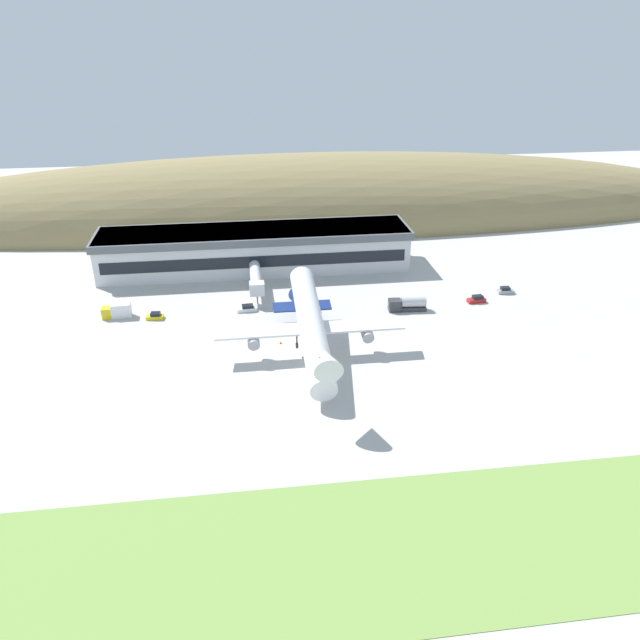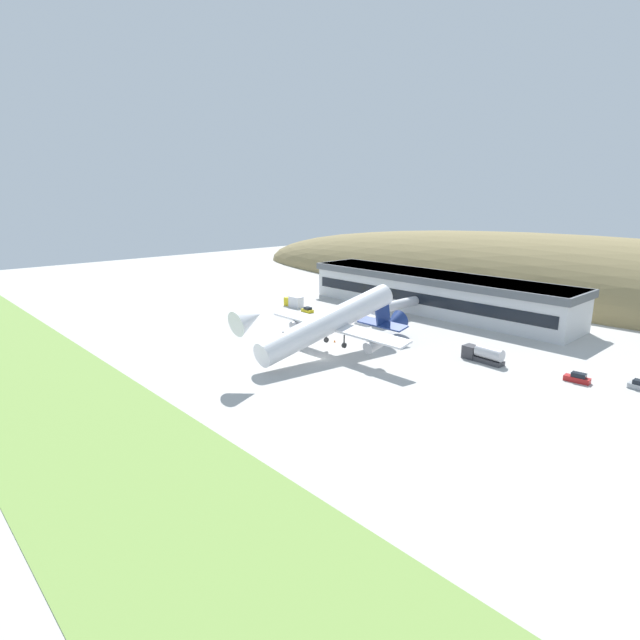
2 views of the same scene
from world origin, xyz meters
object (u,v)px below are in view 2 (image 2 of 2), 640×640
cargo_airplane (333,322)px  service_car_0 (364,322)px  service_car_2 (307,310)px  traffic_cone_0 (335,341)px  service_car_3 (577,378)px  box_truck (294,302)px  terminal_building (434,290)px  fuel_truck (484,354)px  jetway_0 (394,306)px

cargo_airplane → service_car_0: cargo_airplane is taller
service_car_2 → traffic_cone_0: (26.30, -15.14, -0.32)m
service_car_3 → box_truck: box_truck is taller
terminal_building → box_truck: size_ratio=12.55×
service_car_3 → traffic_cone_0: size_ratio=7.45×
fuel_truck → traffic_cone_0: 31.88m
terminal_building → jetway_0: (-0.54, -16.76, -2.02)m
service_car_3 → service_car_0: bearing=177.4°
service_car_3 → fuel_truck: fuel_truck is taller
jetway_0 → traffic_cone_0: (3.75, -25.42, -3.71)m
box_truck → jetway_0: bearing=15.2°
terminal_building → traffic_cone_0: 42.69m
terminal_building → box_truck: bearing=-141.2°
service_car_2 → service_car_3: service_car_3 is taller
service_car_2 → traffic_cone_0: size_ratio=6.53×
cargo_airplane → service_car_2: size_ratio=12.27×
cargo_airplane → traffic_cone_0: cargo_airplane is taller
service_car_2 → traffic_cone_0: bearing=-29.9°
service_car_0 → fuel_truck: fuel_truck is taller
service_car_0 → traffic_cone_0: bearing=-69.2°
cargo_airplane → box_truck: 46.40m
cargo_airplane → fuel_truck: 30.47m
jetway_0 → traffic_cone_0: jetway_0 is taller
jetway_0 → box_truck: bearing=-164.8°
traffic_cone_0 → service_car_3: bearing=16.9°
service_car_0 → fuel_truck: (35.79, -4.50, 0.95)m
terminal_building → service_car_0: bearing=-96.8°
service_car_0 → fuel_truck: size_ratio=0.54×
traffic_cone_0 → terminal_building: bearing=94.4°
cargo_airplane → service_car_3: (41.00, 20.07, -5.90)m
jetway_0 → service_car_3: jetway_0 is taller
terminal_building → service_car_2: 35.97m
service_car_2 → service_car_0: bearing=3.9°
service_car_3 → traffic_cone_0: 48.53m
jetway_0 → traffic_cone_0: size_ratio=28.26×
terminal_building → box_truck: 40.36m
box_truck → terminal_building: bearing=38.8°
terminal_building → fuel_truck: (32.72, -30.18, -4.46)m
jetway_0 → service_car_2: 25.01m
service_car_0 → box_truck: box_truck is taller
terminal_building → service_car_0: terminal_building is taller
cargo_airplane → fuel_truck: bearing=36.8°
service_car_2 → fuel_truck: size_ratio=0.44×
service_car_0 → traffic_cone_0: service_car_0 is taller
terminal_building → jetway_0: terminal_building is taller
fuel_truck → service_car_3: bearing=7.0°
cargo_airplane → service_car_3: cargo_airplane is taller
fuel_truck → traffic_cone_0: fuel_truck is taller
terminal_building → service_car_3: 57.31m
jetway_0 → service_car_3: 51.57m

